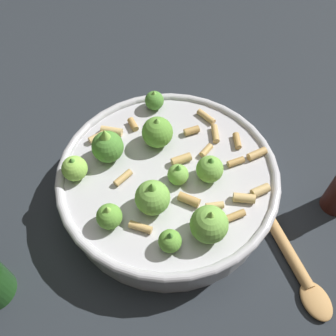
# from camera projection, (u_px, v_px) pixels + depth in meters

# --- Properties ---
(ground_plane) EXTENTS (2.40, 2.40, 0.00)m
(ground_plane) POSITION_uv_depth(u_px,v_px,m) (168.00, 194.00, 0.56)
(ground_plane) COLOR #23282D
(cooking_pan) EXTENTS (0.32, 0.32, 0.12)m
(cooking_pan) POSITION_uv_depth(u_px,v_px,m) (167.00, 181.00, 0.53)
(cooking_pan) COLOR #B7B7BC
(cooking_pan) RESTS_ON ground
(wooden_spoon) EXTENTS (0.22, 0.12, 0.02)m
(wooden_spoon) POSITION_uv_depth(u_px,v_px,m) (287.00, 249.00, 0.50)
(wooden_spoon) COLOR #B2844C
(wooden_spoon) RESTS_ON ground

